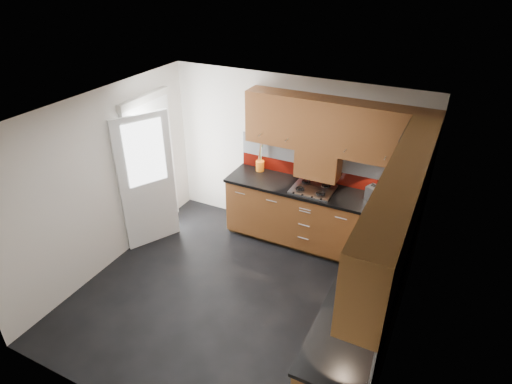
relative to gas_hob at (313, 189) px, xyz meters
The scene contains 14 objects.
room 1.63m from the gas_hob, 107.03° to the right, with size 4.00×3.80×2.64m.
base_cabinets 1.10m from the gas_hob, 50.67° to the right, with size 2.70×3.20×0.95m.
countertop 0.98m from the gas_hob, 51.77° to the right, with size 2.72×3.22×0.04m.
backsplash 1.02m from the gas_hob, 33.28° to the right, with size 2.70×3.20×0.54m.
upper_cabinets 1.36m from the gas_hob, 41.51° to the right, with size 2.50×3.20×0.72m.
extractor_hood 0.37m from the gas_hob, 90.00° to the left, with size 0.60×0.33×0.40m, color brown.
glass_cabinet 1.61m from the gas_hob, 17.76° to the right, with size 0.32×0.80×0.66m.
back_door 2.35m from the gas_hob, 162.10° to the right, with size 0.42×1.19×2.04m.
gas_hob is the anchor object (origin of this frame).
utensil_pot 0.95m from the gas_hob, 166.55° to the left, with size 0.13×0.13×0.45m.
toaster 0.86m from the gas_hob, ahead, with size 0.31×0.26×0.20m.
food_processor 1.23m from the gas_hob, 18.48° to the right, with size 0.16×0.16×0.27m.
paper_towel 1.88m from the gas_hob, 49.01° to the right, with size 0.12×0.12×0.26m, color white.
orange_cloth 1.23m from the gas_hob, 18.50° to the right, with size 0.16×0.13×0.02m, color orange.
Camera 1 is at (2.04, -3.52, 3.83)m, focal length 30.00 mm.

